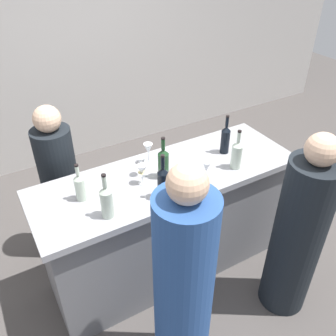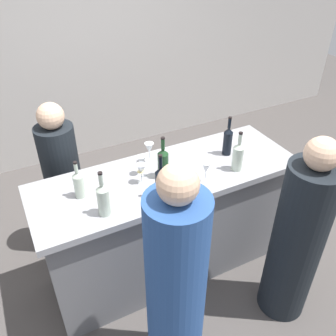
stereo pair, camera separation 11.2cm
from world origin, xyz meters
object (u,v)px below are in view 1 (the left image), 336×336
object	(u,v)px
wine_glass_near_center	(142,171)
wine_bottle_rightmost_clear_pale	(237,154)
wine_glass_near_left	(206,167)
wine_bottle_second_right_olive_green	(163,162)
wine_glass_near_right	(142,162)
person_center_guest	(298,236)
wine_glass_far_left	(148,149)
wine_bottle_leftmost_clear_pale	(80,186)
wine_bottle_far_right_near_black	(225,139)
wine_bottle_center_near_black	(163,182)
person_left_guest	(183,290)
wine_bottle_second_left_clear_pale	(107,201)
person_right_guest	(62,190)

from	to	relation	value
wine_glass_near_center	wine_bottle_rightmost_clear_pale	bearing A→B (deg)	-13.74
wine_glass_near_left	wine_bottle_second_right_olive_green	bearing A→B (deg)	143.60
wine_bottle_second_right_olive_green	wine_glass_near_right	world-z (taller)	wine_bottle_second_right_olive_green
wine_bottle_second_right_olive_green	person_center_guest	size ratio (longest dim) A/B	0.21
wine_glass_near_right	wine_glass_far_left	distance (m)	0.17
wine_glass_near_right	wine_glass_near_left	bearing A→B (deg)	-36.95
wine_bottle_leftmost_clear_pale	wine_bottle_far_right_near_black	distance (m)	1.17
wine_bottle_center_near_black	wine_glass_near_left	world-z (taller)	wine_bottle_center_near_black
wine_bottle_rightmost_clear_pale	wine_glass_far_left	world-z (taller)	wine_bottle_rightmost_clear_pale
wine_bottle_far_right_near_black	person_left_guest	bearing A→B (deg)	-137.69
wine_bottle_leftmost_clear_pale	wine_bottle_center_near_black	size ratio (longest dim) A/B	0.82
wine_glass_near_center	person_left_guest	distance (m)	0.82
wine_bottle_second_left_clear_pale	wine_glass_near_center	world-z (taller)	wine_bottle_second_left_clear_pale
wine_glass_near_right	person_right_guest	xyz separation A→B (m)	(-0.48, 0.55, -0.43)
wine_bottle_second_left_clear_pale	wine_bottle_rightmost_clear_pale	size ratio (longest dim) A/B	1.02
wine_bottle_second_left_clear_pale	person_right_guest	world-z (taller)	person_right_guest
wine_glass_far_left	person_center_guest	distance (m)	1.23
wine_bottle_second_right_olive_green	wine_bottle_leftmost_clear_pale	bearing A→B (deg)	175.07
wine_bottle_second_left_clear_pale	person_right_guest	distance (m)	0.95
wine_bottle_leftmost_clear_pale	wine_glass_near_center	world-z (taller)	wine_bottle_leftmost_clear_pale
wine_bottle_center_near_black	wine_glass_near_left	xyz separation A→B (m)	(0.36, 0.02, -0.02)
wine_glass_far_left	wine_bottle_second_left_clear_pale	bearing A→B (deg)	-140.58
wine_glass_near_right	person_right_guest	distance (m)	0.85
person_right_guest	wine_bottle_center_near_black	bearing A→B (deg)	16.34
wine_bottle_leftmost_clear_pale	wine_bottle_center_near_black	xyz separation A→B (m)	(0.47, -0.25, 0.02)
wine_glass_near_right	wine_glass_far_left	xyz separation A→B (m)	(0.11, 0.12, 0.01)
wine_bottle_second_right_olive_green	wine_glass_near_left	size ratio (longest dim) A/B	2.16
wine_bottle_leftmost_clear_pale	wine_bottle_second_right_olive_green	bearing A→B (deg)	-4.93
wine_bottle_leftmost_clear_pale	wine_bottle_far_right_near_black	xyz separation A→B (m)	(1.17, -0.00, 0.02)
wine_bottle_second_left_clear_pale	wine_bottle_second_right_olive_green	world-z (taller)	wine_bottle_second_right_olive_green
wine_glass_near_left	wine_bottle_rightmost_clear_pale	bearing A→B (deg)	3.29
wine_bottle_leftmost_clear_pale	person_right_guest	xyz separation A→B (m)	(-0.02, 0.60, -0.43)
wine_bottle_center_near_black	wine_glass_far_left	world-z (taller)	wine_bottle_center_near_black
wine_bottle_far_right_near_black	wine_glass_near_center	size ratio (longest dim) A/B	2.11
person_left_guest	person_right_guest	size ratio (longest dim) A/B	1.14
wine_bottle_center_near_black	person_right_guest	world-z (taller)	person_right_guest
wine_bottle_second_left_clear_pale	wine_bottle_rightmost_clear_pale	xyz separation A→B (m)	(1.02, 0.03, -0.00)
wine_glass_near_left	person_center_guest	distance (m)	0.80
wine_bottle_center_near_black	wine_bottle_second_right_olive_green	world-z (taller)	wine_bottle_center_near_black
wine_glass_near_center	wine_glass_near_right	size ratio (longest dim) A/B	0.99
wine_bottle_second_right_olive_green	person_left_guest	world-z (taller)	person_left_guest
person_left_guest	wine_bottle_second_right_olive_green	bearing A→B (deg)	0.71
wine_bottle_leftmost_clear_pale	wine_glass_near_right	size ratio (longest dim) A/B	1.78
wine_glass_near_right	wine_glass_far_left	bearing A→B (deg)	46.48
wine_bottle_far_right_near_black	person_center_guest	size ratio (longest dim) A/B	0.21
wine_glass_near_center	wine_glass_near_right	distance (m)	0.10
wine_bottle_second_right_olive_green	wine_glass_near_right	bearing A→B (deg)	141.98
wine_glass_far_left	person_center_guest	bearing A→B (deg)	-54.22
wine_bottle_center_near_black	person_right_guest	xyz separation A→B (m)	(-0.49, 0.85, -0.45)
wine_bottle_center_near_black	person_left_guest	xyz separation A→B (m)	(-0.17, -0.53, -0.36)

